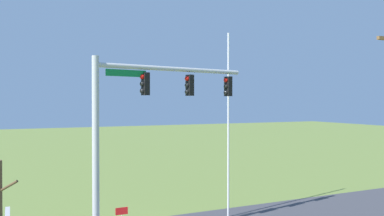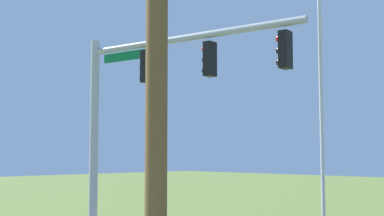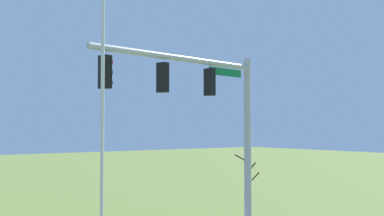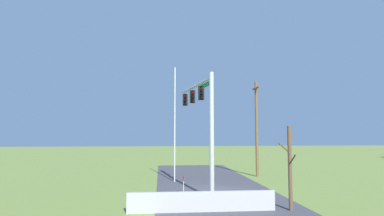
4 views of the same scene
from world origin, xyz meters
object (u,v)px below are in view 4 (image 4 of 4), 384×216
signal_mast (202,110)px  utility_pole (257,127)px  open_sign (184,181)px  flagpole (175,124)px  bare_tree (290,167)px

signal_mast → utility_pole: (-7.61, 6.12, -0.94)m
open_sign → flagpole: bearing=-176.6°
signal_mast → open_sign: (0.60, -1.27, -4.60)m
signal_mast → flagpole: bearing=-162.5°
signal_mast → bare_tree: size_ratio=1.79×
bare_tree → signal_mast: bearing=-144.2°
signal_mast → flagpole: size_ratio=0.82×
bare_tree → open_sign: (-4.81, -5.17, -1.32)m
flagpole → open_sign: flagpole is taller
signal_mast → open_sign: 4.81m
utility_pole → signal_mast: bearing=-38.8°
bare_tree → open_sign: size_ratio=3.55×
signal_mast → bare_tree: signal_mast is taller
flagpole → utility_pole: (-2.51, 7.73, -0.18)m
bare_tree → utility_pole: bearing=170.3°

